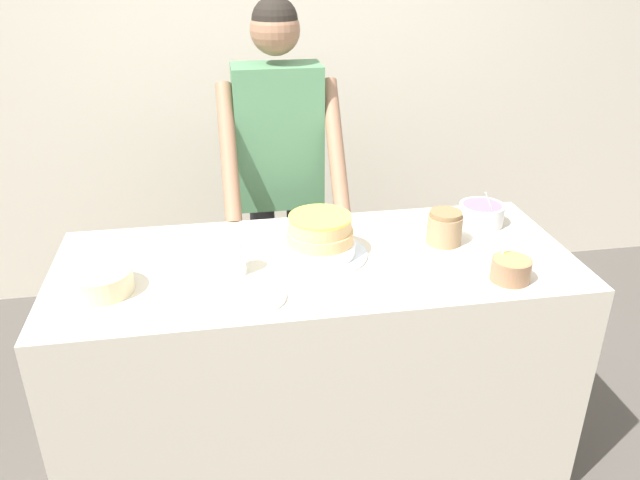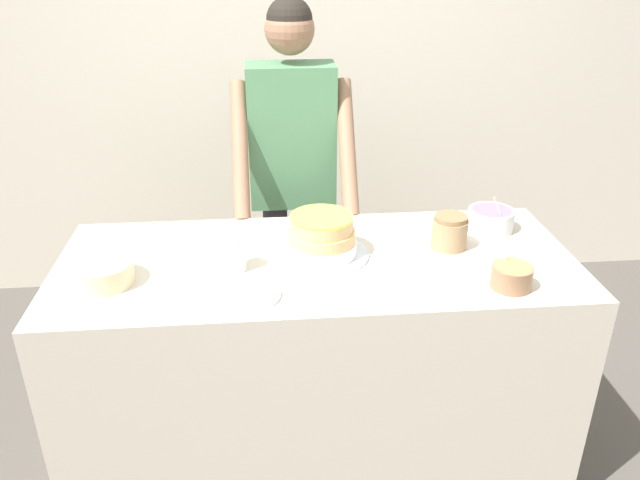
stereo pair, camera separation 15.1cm
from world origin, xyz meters
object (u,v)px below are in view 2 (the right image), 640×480
at_px(person_baker, 292,156).
at_px(drinking_glass, 234,253).
at_px(frosting_bowl_purple, 491,219).
at_px(frosting_bowl_pink, 102,272).
at_px(frosting_bowl_yellow, 512,276).
at_px(cake, 321,238).
at_px(ceramic_plate, 249,294).
at_px(stoneware_jar, 450,232).

bearing_deg(person_baker, drinking_glass, -107.22).
distance_m(frosting_bowl_purple, frosting_bowl_pink, 1.45).
bearing_deg(frosting_bowl_yellow, cake, 154.65).
height_order(person_baker, frosting_bowl_yellow, person_baker).
distance_m(frosting_bowl_pink, ceramic_plate, 0.50).
relative_size(cake, drinking_glass, 2.66).
xyz_separation_m(frosting_bowl_yellow, stoneware_jar, (-0.12, 0.31, 0.02)).
bearing_deg(ceramic_plate, cake, 45.13).
bearing_deg(frosting_bowl_pink, ceramic_plate, -15.02).
bearing_deg(frosting_bowl_purple, cake, -166.43).
distance_m(drinking_glass, ceramic_plate, 0.20).
bearing_deg(person_baker, frosting_bowl_purple, -35.86).
distance_m(ceramic_plate, stoneware_jar, 0.79).
bearing_deg(stoneware_jar, drinking_glass, -172.45).
xyz_separation_m(person_baker, frosting_bowl_yellow, (0.66, -0.99, -0.10)).
xyz_separation_m(ceramic_plate, stoneware_jar, (0.74, 0.29, 0.06)).
bearing_deg(frosting_bowl_yellow, ceramic_plate, 178.46).
relative_size(person_baker, ceramic_plate, 8.35).
bearing_deg(ceramic_plate, drinking_glass, 105.40).
height_order(cake, ceramic_plate, cake).
bearing_deg(frosting_bowl_pink, cake, 9.99).
xyz_separation_m(person_baker, frosting_bowl_pink, (-0.68, -0.84, -0.11)).
height_order(frosting_bowl_pink, ceramic_plate, frosting_bowl_pink).
distance_m(frosting_bowl_pink, drinking_glass, 0.44).
relative_size(ceramic_plate, stoneware_jar, 1.61).
height_order(person_baker, ceramic_plate, person_baker).
bearing_deg(frosting_bowl_purple, ceramic_plate, -155.71).
bearing_deg(stoneware_jar, cake, -176.91).
relative_size(frosting_bowl_purple, ceramic_plate, 0.85).
bearing_deg(ceramic_plate, stoneware_jar, 21.24).
height_order(person_baker, frosting_bowl_purple, person_baker).
bearing_deg(stoneware_jar, person_baker, 128.58).
height_order(person_baker, cake, person_baker).
bearing_deg(cake, person_baker, 95.34).
bearing_deg(drinking_glass, stoneware_jar, 7.55).
height_order(frosting_bowl_pink, stoneware_jar, stoneware_jar).
xyz_separation_m(cake, stoneware_jar, (0.48, 0.03, -0.01)).
height_order(frosting_bowl_purple, drinking_glass, frosting_bowl_purple).
height_order(cake, drinking_glass, cake).
distance_m(frosting_bowl_yellow, ceramic_plate, 0.86).
bearing_deg(cake, frosting_bowl_yellow, -25.35).
xyz_separation_m(frosting_bowl_pink, stoneware_jar, (1.22, 0.16, 0.02)).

